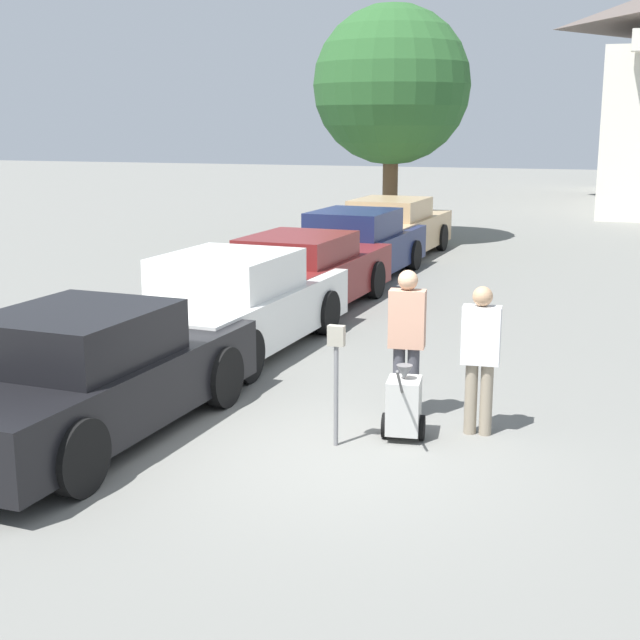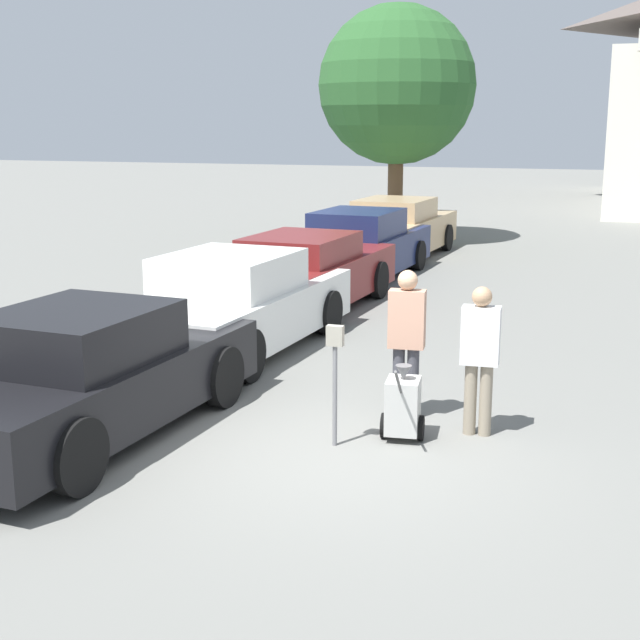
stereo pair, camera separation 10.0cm
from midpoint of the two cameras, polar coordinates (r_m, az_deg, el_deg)
ground_plane at (r=9.53m, az=0.05°, el=-8.59°), size 120.00×120.00×0.00m
parked_car_black at (r=10.19m, az=-14.35°, el=-3.50°), size 2.20×4.74×1.47m
parked_car_white at (r=13.60m, az=-5.26°, el=0.94°), size 2.31×4.90×1.52m
parked_car_maroon at (r=16.47m, az=-0.84°, el=2.95°), size 2.25×5.27×1.43m
parked_car_navy at (r=19.95m, az=2.72°, el=4.70°), size 2.23×5.08×1.53m
parked_car_tan at (r=23.19m, az=5.04°, el=5.79°), size 2.29×5.21×1.51m
parking_meter at (r=9.50m, az=1.27°, el=-2.73°), size 0.18×0.09×1.34m
person_worker at (r=10.42m, az=5.84°, el=-0.93°), size 0.44×0.26×1.78m
person_supervisor at (r=9.99m, az=10.48°, el=-2.00°), size 0.43×0.24×1.69m
equipment_cart at (r=9.89m, az=5.61°, el=-5.46°), size 0.50×1.00×1.00m
shade_tree at (r=26.08m, az=5.07°, el=14.73°), size 4.46×4.46×6.68m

